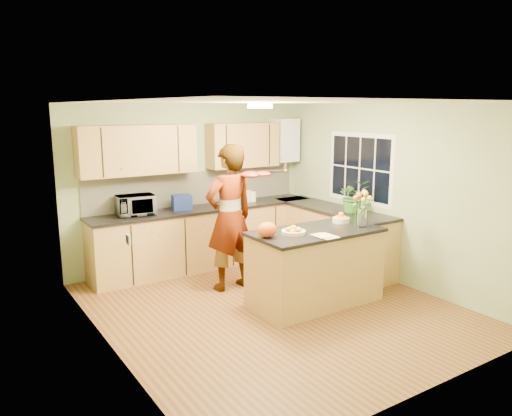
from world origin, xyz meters
TOP-DOWN VIEW (x-y plane):
  - floor at (0.00, 0.00)m, footprint 4.50×4.50m
  - ceiling at (0.00, 0.00)m, footprint 4.00×4.50m
  - wall_back at (0.00, 2.25)m, footprint 4.00×0.02m
  - wall_front at (0.00, -2.25)m, footprint 4.00×0.02m
  - wall_left at (-2.00, 0.00)m, footprint 0.02×4.50m
  - wall_right at (2.00, 0.00)m, footprint 0.02×4.50m
  - back_counter at (0.10, 1.95)m, footprint 3.64×0.62m
  - right_counter at (1.70, 0.85)m, footprint 0.62×2.24m
  - splashback at (0.10, 2.23)m, footprint 3.60×0.02m
  - upper_cabinets at (-0.18, 2.08)m, footprint 3.20×0.34m
  - boiler at (1.70, 2.09)m, footprint 0.40×0.30m
  - window_right at (1.99, 0.60)m, footprint 0.01×1.30m
  - light_switch at (-1.99, -0.60)m, footprint 0.02×0.09m
  - ceiling_lamp at (0.00, 0.30)m, footprint 0.30×0.30m
  - peninsula_island at (0.54, -0.14)m, footprint 1.65×0.85m
  - fruit_dish at (0.19, -0.14)m, footprint 0.29×0.29m
  - orange_bowl at (1.09, 0.01)m, footprint 0.22×0.22m
  - flower_vase at (1.14, -0.32)m, footprint 0.28×0.28m
  - orange_bag at (-0.16, -0.09)m, footprint 0.26×0.23m
  - papers at (0.44, -0.44)m, footprint 0.21×0.28m
  - violinist at (-0.09, 0.90)m, footprint 0.75×0.52m
  - violin at (0.11, 0.68)m, footprint 0.66×0.57m
  - microwave at (-1.00, 1.98)m, footprint 0.55×0.40m
  - blue_box at (-0.30, 1.97)m, footprint 0.31×0.25m
  - kettle at (0.40, 1.94)m, footprint 0.14×0.14m
  - jar_cream at (0.88, 1.98)m, footprint 0.16×0.16m
  - jar_white at (0.96, 1.95)m, footprint 0.10×0.10m
  - potted_plant at (1.70, 0.41)m, footprint 0.55×0.52m

SIDE VIEW (x-z plane):
  - floor at x=0.00m, z-range 0.00..0.00m
  - back_counter at x=0.10m, z-range 0.00..0.94m
  - right_counter at x=1.70m, z-range 0.00..0.94m
  - peninsula_island at x=0.54m, z-range 0.00..0.95m
  - papers at x=0.44m, z-range 0.95..0.96m
  - fruit_dish at x=0.19m, z-range 0.94..1.04m
  - violinist at x=-0.09m, z-range 0.00..1.98m
  - orange_bowl at x=1.09m, z-range 0.94..1.07m
  - jar_white at x=0.96m, z-range 0.94..1.10m
  - jar_cream at x=0.88m, z-range 0.94..1.13m
  - orange_bag at x=-0.16m, z-range 0.95..1.13m
  - kettle at x=0.40m, z-range 0.92..1.18m
  - blue_box at x=-0.30m, z-range 0.94..1.16m
  - microwave at x=-1.00m, z-range 0.94..1.23m
  - potted_plant at x=1.70m, z-range 0.94..1.43m
  - splashback at x=0.10m, z-range 0.94..1.46m
  - wall_back at x=0.00m, z-range 0.00..2.50m
  - wall_front at x=0.00m, z-range 0.00..2.50m
  - wall_left at x=-2.00m, z-range 0.00..2.50m
  - wall_right at x=2.00m, z-range 0.00..2.50m
  - flower_vase at x=1.14m, z-range 1.03..1.55m
  - light_switch at x=-1.99m, z-range 1.26..1.34m
  - window_right at x=1.99m, z-range 1.02..2.08m
  - violin at x=0.11m, z-range 1.50..1.67m
  - upper_cabinets at x=-0.18m, z-range 1.50..2.20m
  - boiler at x=1.70m, z-range 1.47..2.33m
  - ceiling_lamp at x=0.00m, z-range 2.43..2.50m
  - ceiling at x=0.00m, z-range 2.49..2.51m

